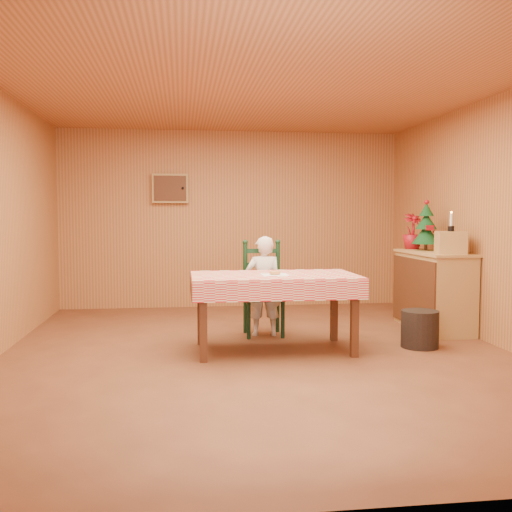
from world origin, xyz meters
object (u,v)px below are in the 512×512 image
Objects in this scene: dining_table at (274,283)px; christmas_tree at (426,227)px; storage_bin at (420,329)px; shelf_unit at (433,290)px; seated_child at (264,286)px; ladder_chair at (263,291)px; crate at (451,243)px.

dining_table is 2.67× the size of christmas_tree.
christmas_tree is 1.63× the size of storage_bin.
dining_table is 4.35× the size of storage_bin.
shelf_unit is 0.79m from christmas_tree.
seated_child is 1.75m from storage_bin.
ladder_chair is 0.87× the size of shelf_unit.
ladder_chair is at bearing 90.00° from dining_table.
storage_bin is (1.51, -0.06, -0.50)m from dining_table.
seated_child is (0.00, 0.73, -0.13)m from dining_table.
christmas_tree is at bearing 88.02° from shelf_unit.
dining_table is 1.34× the size of shelf_unit.
dining_table is at bearing -168.55° from crate.
christmas_tree reaches higher than ladder_chair.
storage_bin is (1.51, -0.85, -0.31)m from ladder_chair.
dining_table is 0.81m from ladder_chair.
crate is (2.06, -0.31, 0.49)m from seated_child.
ladder_chair reaches higher than storage_bin.
seated_child reaches higher than dining_table.
shelf_unit is (2.05, 0.82, -0.22)m from dining_table.
christmas_tree reaches higher than dining_table.
dining_table is at bearing 177.73° from storage_bin.
ladder_chair is 1.74× the size of christmas_tree.
ladder_chair is 2.05m from shelf_unit.
ladder_chair is 0.08m from seated_child.
ladder_chair is 2.20m from christmas_tree.
ladder_chair is at bearing 169.83° from crate.
seated_child is 2.06m from shelf_unit.
ladder_chair is at bearing -90.00° from seated_child.
shelf_unit is 0.71m from crate.
crate is (0.01, -0.40, 0.59)m from shelf_unit.
crate is at bearing 171.37° from seated_child.
seated_child is (-0.00, -0.06, 0.06)m from ladder_chair.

